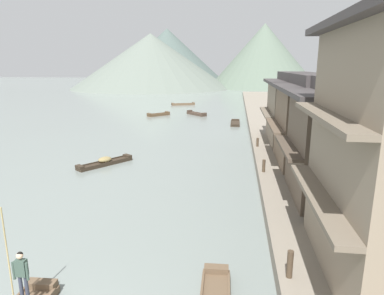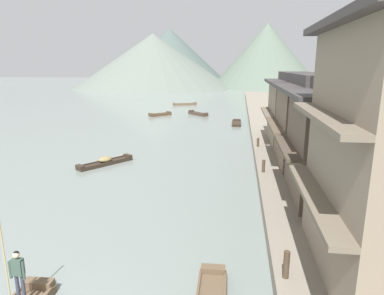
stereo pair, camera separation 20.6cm
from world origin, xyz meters
TOP-DOWN VIEW (x-y plane):
  - riverbank_right at (15.56, 30.00)m, footprint 18.00×110.00m
  - boatman_person at (-1.12, 1.90)m, footprint 0.57×0.26m
  - boat_moored_nearest at (-4.72, 17.35)m, footprint 3.28×4.12m
  - boat_moored_second at (-6.55, 43.21)m, footprint 3.16×3.23m
  - boat_moored_third at (-0.97, 44.68)m, footprint 3.40×3.61m
  - boat_moored_far at (4.95, 37.14)m, footprint 1.15×4.24m
  - boat_midriver_upstream at (-5.08, 57.60)m, footprint 4.48×2.50m
  - house_waterfront_second at (10.90, 11.19)m, footprint 6.83×6.22m
  - house_waterfront_tall at (10.28, 17.67)m, footprint 5.60×7.00m
  - house_waterfront_narrow at (10.23, 24.65)m, footprint 5.50×7.84m
  - mooring_post_dock_near at (6.91, 3.82)m, footprint 0.20×0.20m
  - mooring_post_dock_mid at (6.91, 15.08)m, footprint 0.20×0.20m
  - mooring_post_dock_far at (6.91, 22.21)m, footprint 0.20×0.20m
  - hill_far_west at (-23.32, 132.65)m, footprint 48.70×48.70m
  - hill_far_centre at (13.70, 114.08)m, footprint 37.03×37.03m
  - hill_far_east at (-23.32, 105.71)m, footprint 52.33×52.33m

SIDE VIEW (x-z plane):
  - boat_moored_far at x=4.95m, z-range -0.06..0.30m
  - boat_midriver_upstream at x=-5.08m, z-range -0.08..0.39m
  - boat_moored_second at x=-6.55m, z-range -0.08..0.43m
  - boat_moored_third at x=-0.97m, z-range -0.09..0.46m
  - boat_moored_nearest at x=-4.72m, z-range -0.10..0.53m
  - riverbank_right at x=15.56m, z-range 0.00..0.66m
  - mooring_post_dock_far at x=6.91m, z-range 0.66..1.39m
  - mooring_post_dock_mid at x=6.91m, z-range 0.66..1.47m
  - mooring_post_dock_near at x=6.91m, z-range 0.66..1.60m
  - boatman_person at x=-1.12m, z-range -0.05..2.99m
  - house_waterfront_narrow at x=10.23m, z-range 0.59..6.73m
  - house_waterfront_tall at x=10.28m, z-range 0.59..6.73m
  - house_waterfront_second at x=10.90m, z-range 0.60..6.74m
  - hill_far_east at x=-23.32m, z-range 0.00..17.53m
  - hill_far_centre at x=13.70m, z-range 0.00..21.04m
  - hill_far_west at x=-23.32m, z-range 0.00..21.76m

